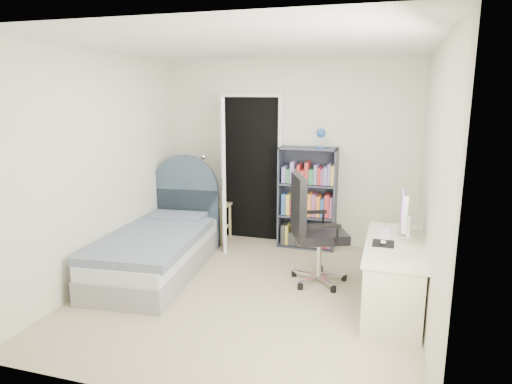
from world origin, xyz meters
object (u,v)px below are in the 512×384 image
(floor_lamp, at_px, (203,207))
(office_chair, at_px, (311,225))
(bookcase, at_px, (308,202))
(bed, at_px, (159,247))
(nightstand, at_px, (213,212))
(desk, at_px, (393,273))

(floor_lamp, relative_size, office_chair, 1.04)
(bookcase, bearing_deg, floor_lamp, -169.08)
(bed, bearing_deg, floor_lamp, 83.94)
(nightstand, relative_size, desk, 0.44)
(nightstand, distance_m, desk, 2.86)
(bed, bearing_deg, office_chair, 5.25)
(office_chair, bearing_deg, bed, -174.75)
(bookcase, height_order, desk, bookcase)
(bed, relative_size, bookcase, 1.31)
(nightstand, bearing_deg, desk, -30.53)
(bookcase, bearing_deg, desk, -54.12)
(bookcase, height_order, office_chair, bookcase)
(nightstand, relative_size, office_chair, 0.50)
(floor_lamp, relative_size, bookcase, 0.78)
(desk, bearing_deg, nightstand, 149.47)
(bookcase, bearing_deg, bed, -138.75)
(bookcase, bearing_deg, office_chair, -78.20)
(bed, relative_size, floor_lamp, 1.69)
(nightstand, xyz_separation_m, bookcase, (1.34, 0.10, 0.22))
(bed, relative_size, nightstand, 3.48)
(desk, bearing_deg, office_chair, 156.74)
(floor_lamp, xyz_separation_m, desk, (2.53, -1.28, -0.14))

